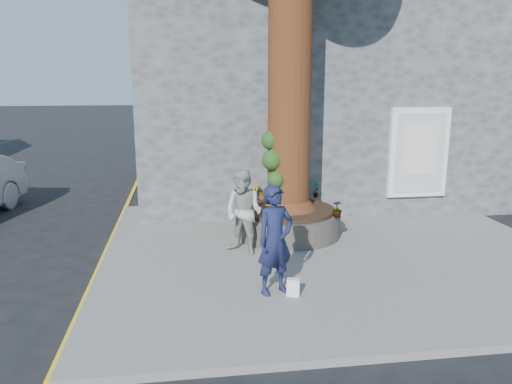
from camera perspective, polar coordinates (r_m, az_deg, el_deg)
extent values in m
plane|color=black|center=(9.13, 1.17, -9.57)|extent=(120.00, 120.00, 0.00)
cube|color=slate|center=(10.34, 8.55, -6.61)|extent=(9.00, 8.00, 0.12)
cube|color=yellow|center=(10.10, -17.32, -7.91)|extent=(0.10, 30.00, 0.01)
cube|color=#474A4C|center=(16.01, 6.00, 11.09)|extent=(10.00, 8.00, 6.00)
cube|color=white|center=(12.92, 18.08, 4.31)|extent=(1.50, 0.12, 2.20)
cube|color=silver|center=(12.86, 18.20, 4.26)|extent=(1.25, 0.04, 1.95)
cube|color=silver|center=(12.83, 18.27, 4.69)|extent=(0.90, 0.02, 1.30)
cylinder|color=black|center=(11.00, 3.62, -3.54)|extent=(2.30, 2.30, 0.52)
cylinder|color=black|center=(10.92, 3.64, -2.03)|extent=(2.04, 2.04, 0.08)
cylinder|color=#4E2413|center=(10.60, 3.95, 18.19)|extent=(0.90, 0.90, 7.50)
cone|color=#4E2413|center=(10.82, 3.67, -0.04)|extent=(1.24, 1.24, 0.70)
sphere|color=#173812|center=(10.42, 1.90, 3.68)|extent=(0.44, 0.44, 0.44)
sphere|color=#173812|center=(10.40, 2.31, 1.42)|extent=(0.36, 0.36, 0.36)
sphere|color=#173812|center=(10.47, 1.70, 5.94)|extent=(0.40, 0.40, 0.40)
imported|color=#161C3E|center=(7.88, 2.20, -5.52)|extent=(0.76, 0.64, 1.76)
imported|color=#A7A4A0|center=(9.68, -1.41, -2.31)|extent=(1.02, 1.00, 1.66)
cube|color=white|center=(8.04, 4.28, -10.81)|extent=(0.23, 0.18, 0.28)
imported|color=gray|center=(11.86, 6.85, 0.28)|extent=(0.25, 0.24, 0.39)
imported|color=gray|center=(11.58, -0.12, -0.01)|extent=(0.23, 0.23, 0.36)
imported|color=gray|center=(10.28, 9.27, -1.91)|extent=(0.20, 0.20, 0.34)
imported|color=gray|center=(11.61, 0.78, -0.06)|extent=(0.33, 0.35, 0.33)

